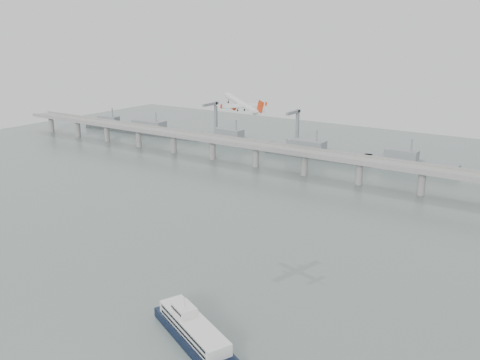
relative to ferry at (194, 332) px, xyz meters
The scene contains 5 objects.
ground 65.88m from the ferry, 134.40° to the left, with size 900.00×900.00×0.00m, color slate.
bridge 251.77m from the ferry, 100.81° to the left, with size 800.00×22.00×23.90m.
distant_fleet 371.37m from the ferry, 122.83° to the left, with size 453.00×60.90×40.00m.
ferry is the anchor object (origin of this frame).
airliner 144.63m from the ferry, 114.59° to the left, with size 37.14×34.42×12.65m.
Camera 1 is at (162.13, -185.73, 122.21)m, focal length 38.00 mm.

